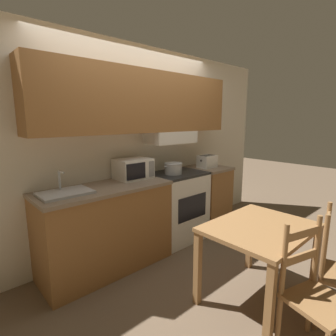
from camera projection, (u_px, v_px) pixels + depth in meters
name	position (u px, v px, depth m)	size (l,w,h in m)	color
ground_plane	(139.00, 241.00, 3.60)	(16.00, 16.00, 0.00)	brown
wall_back	(140.00, 127.00, 3.27)	(5.09, 0.38, 2.55)	silver
lower_counter_main	(106.00, 228.00, 2.88)	(1.44, 0.61, 0.94)	#936033
lower_counter_right_stub	(207.00, 197.00, 4.02)	(0.53, 0.61, 0.94)	#936033
stove_range	(177.00, 206.00, 3.60)	(0.73, 0.58, 0.94)	white
cooking_pot	(173.00, 168.00, 3.42)	(0.32, 0.24, 0.15)	#B7BABF
microwave	(133.00, 169.00, 3.16)	(0.42, 0.32, 0.24)	white
toaster	(207.00, 161.00, 3.87)	(0.27, 0.19, 0.18)	white
sink_basin	(65.00, 192.00, 2.51)	(0.48, 0.34, 0.22)	#B7BABF
dining_table	(259.00, 237.00, 2.32)	(0.95, 0.75, 0.72)	#9E7042
chair_left_of_table	(314.00, 297.00, 1.80)	(0.47, 0.47, 0.96)	#9E7042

